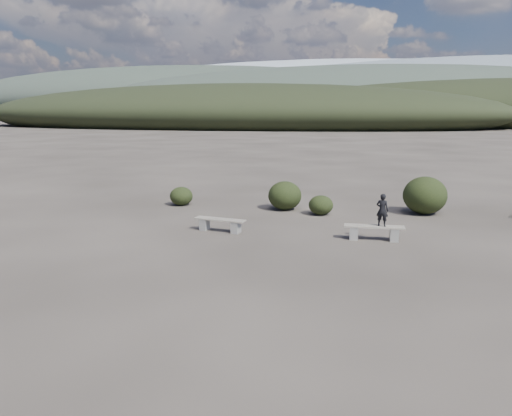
# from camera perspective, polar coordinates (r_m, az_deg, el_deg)

# --- Properties ---
(ground) EXTENTS (1200.00, 1200.00, 0.00)m
(ground) POSITION_cam_1_polar(r_m,az_deg,el_deg) (11.55, -0.96, -8.88)
(ground) COLOR #312B26
(ground) RESTS_ON ground
(bench_left) EXTENTS (1.76, 0.64, 0.43)m
(bench_left) POSITION_cam_1_polar(r_m,az_deg,el_deg) (16.38, -4.14, -1.81)
(bench_left) COLOR gray
(bench_left) RESTS_ON ground
(bench_right) EXTENTS (1.82, 0.43, 0.45)m
(bench_right) POSITION_cam_1_polar(r_m,az_deg,el_deg) (15.71, 13.33, -2.62)
(bench_right) COLOR gray
(bench_right) RESTS_ON ground
(seated_person) EXTENTS (0.41, 0.32, 1.00)m
(seated_person) POSITION_cam_1_polar(r_m,az_deg,el_deg) (15.57, 14.23, -0.22)
(seated_person) COLOR black
(seated_person) RESTS_ON bench_right
(shrub_a) EXTENTS (0.95, 0.95, 0.77)m
(shrub_a) POSITION_cam_1_polar(r_m,az_deg,el_deg) (20.92, -8.53, 1.35)
(shrub_a) COLOR black
(shrub_a) RESTS_ON ground
(shrub_b) EXTENTS (1.33, 1.33, 1.14)m
(shrub_b) POSITION_cam_1_polar(r_m,az_deg,el_deg) (19.82, 3.31, 1.43)
(shrub_b) COLOR black
(shrub_b) RESTS_ON ground
(shrub_c) EXTENTS (0.93, 0.93, 0.74)m
(shrub_c) POSITION_cam_1_polar(r_m,az_deg,el_deg) (19.03, 7.42, 0.33)
(shrub_c) COLOR black
(shrub_c) RESTS_ON ground
(shrub_d) EXTENTS (1.64, 1.64, 1.43)m
(shrub_d) POSITION_cam_1_polar(r_m,az_deg,el_deg) (20.04, 18.74, 1.38)
(shrub_d) COLOR black
(shrub_d) RESTS_ON ground
(mountain_ridges) EXTENTS (500.00, 400.00, 56.00)m
(mountain_ridges) POSITION_cam_1_polar(r_m,az_deg,el_deg) (349.80, 11.08, 12.38)
(mountain_ridges) COLOR black
(mountain_ridges) RESTS_ON ground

